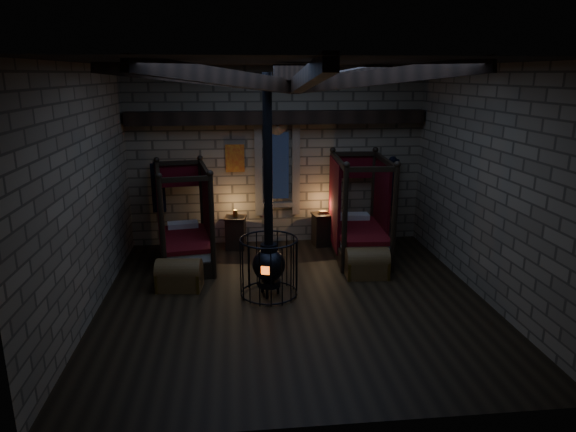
{
  "coord_description": "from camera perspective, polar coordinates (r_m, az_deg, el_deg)",
  "views": [
    {
      "loc": [
        -1.02,
        -8.62,
        4.03
      ],
      "look_at": [
        -0.04,
        0.6,
        1.45
      ],
      "focal_mm": 32.0,
      "sensor_mm": 36.0,
      "label": 1
    }
  ],
  "objects": [
    {
      "name": "nightstand_left",
      "position": [
        12.2,
        -5.83,
        -1.81
      ],
      "size": [
        0.55,
        0.53,
        0.95
      ],
      "rotation": [
        0.0,
        0.0,
        -0.14
      ],
      "color": "black",
      "rests_on": "ground"
    },
    {
      "name": "bed_right",
      "position": [
        11.8,
        7.86,
        -1.71
      ],
      "size": [
        1.25,
        2.21,
        2.24
      ],
      "rotation": [
        0.0,
        0.0,
        -0.06
      ],
      "color": "black",
      "rests_on": "ground"
    },
    {
      "name": "room",
      "position": [
        8.77,
        0.65,
        13.7
      ],
      "size": [
        7.02,
        7.02,
        4.29
      ],
      "color": "black",
      "rests_on": "ground"
    },
    {
      "name": "trunk_left",
      "position": [
        10.16,
        -11.98,
        -6.48
      ],
      "size": [
        0.9,
        0.63,
        0.62
      ],
      "rotation": [
        0.0,
        0.0,
        -0.11
      ],
      "color": "brown",
      "rests_on": "ground"
    },
    {
      "name": "bed_left",
      "position": [
        11.42,
        -11.35,
        -2.62
      ],
      "size": [
        1.37,
        2.17,
        2.13
      ],
      "rotation": [
        0.0,
        0.0,
        0.16
      ],
      "color": "black",
      "rests_on": "ground"
    },
    {
      "name": "trunk_right",
      "position": [
        10.64,
        8.76,
        -5.26
      ],
      "size": [
        0.89,
        0.6,
        0.63
      ],
      "rotation": [
        0.0,
        0.0,
        -0.06
      ],
      "color": "brown",
      "rests_on": "ground"
    },
    {
      "name": "stove",
      "position": [
        9.55,
        -2.14,
        -5.15
      ],
      "size": [
        1.09,
        1.09,
        4.05
      ],
      "rotation": [
        0.0,
        0.0,
        -0.29
      ],
      "color": "black",
      "rests_on": "ground"
    },
    {
      "name": "nightstand_right",
      "position": [
        12.41,
        3.88,
        -1.46
      ],
      "size": [
        0.55,
        0.53,
        0.86
      ],
      "rotation": [
        0.0,
        0.0,
        0.14
      ],
      "color": "black",
      "rests_on": "ground"
    }
  ]
}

